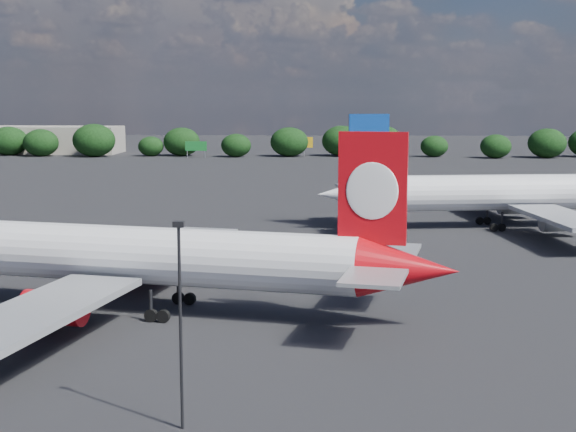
{
  "coord_description": "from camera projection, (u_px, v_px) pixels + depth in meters",
  "views": [
    {
      "loc": [
        18.94,
        -46.28,
        16.65
      ],
      "look_at": [
        16.0,
        12.0,
        8.0
      ],
      "focal_mm": 50.0,
      "sensor_mm": 36.0,
      "label": 1
    }
  ],
  "objects": [
    {
      "name": "billboard_yellow",
      "position": [
        304.0,
        143.0,
        227.74
      ],
      "size": [
        5.0,
        0.3,
        5.5
      ],
      "color": "gold",
      "rests_on": "ground"
    },
    {
      "name": "china_southern_airliner",
      "position": [
        497.0,
        194.0,
        102.57
      ],
      "size": [
        44.78,
        42.7,
        14.61
      ],
      "color": "white",
      "rests_on": "ground"
    },
    {
      "name": "horizon_treeline",
      "position": [
        288.0,
        142.0,
        226.25
      ],
      "size": [
        207.57,
        16.02,
        9.31
      ],
      "color": "black",
      "rests_on": "ground"
    },
    {
      "name": "qantas_airliner",
      "position": [
        161.0,
        258.0,
        62.03
      ],
      "size": [
        43.52,
        41.59,
        14.26
      ],
      "color": "white",
      "rests_on": "ground"
    },
    {
      "name": "apron_lamp_post",
      "position": [
        180.0,
        314.0,
        39.79
      ],
      "size": [
        0.55,
        0.3,
        10.65
      ],
      "color": "black",
      "rests_on": "ground"
    },
    {
      "name": "terminal_building",
      "position": [
        50.0,
        140.0,
        241.44
      ],
      "size": [
        42.0,
        16.0,
        8.0
      ],
      "color": "gray",
      "rests_on": "ground"
    },
    {
      "name": "ground",
      "position": [
        188.0,
        222.0,
        108.38
      ],
      "size": [
        500.0,
        500.0,
        0.0
      ],
      "primitive_type": "plane",
      "color": "black",
      "rests_on": "ground"
    },
    {
      "name": "highway_sign",
      "position": [
        196.0,
        146.0,
        223.42
      ],
      "size": [
        6.0,
        0.3,
        4.5
      ],
      "color": "#156C28",
      "rests_on": "ground"
    }
  ]
}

